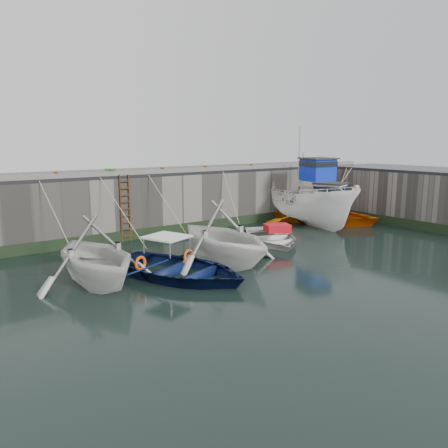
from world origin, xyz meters
TOP-DOWN VIEW (x-y plane):
  - ground at (0.00, 0.00)m, footprint 120.00×120.00m
  - quay_back at (0.00, 12.50)m, footprint 30.00×5.00m
  - road_back at (0.00, 12.50)m, footprint 30.00×5.00m
  - kerb_back at (0.00, 10.15)m, footprint 30.00×0.30m
  - algae_back at (0.00, 9.96)m, footprint 30.00×0.08m
  - algae_right at (11.96, 2.50)m, footprint 0.08×15.00m
  - ladder at (-2.00, 9.91)m, footprint 0.51×0.08m
  - boat_near_white at (-5.39, 4.63)m, footprint 4.35×5.02m
  - boat_near_white_rope at (-5.39, 8.57)m, footprint 0.04×3.87m
  - boat_near_blue at (-2.81, 3.52)m, footprint 5.60×6.48m
  - boat_near_blue_rope at (-2.81, 8.01)m, footprint 0.04×4.76m
  - boat_near_blacktrim at (-0.45, 4.13)m, footprint 4.63×5.35m
  - boat_near_blacktrim_rope at (-0.45, 8.32)m, footprint 0.04×4.26m
  - boat_near_navy at (3.55, 5.71)m, footprint 4.78×5.50m
  - boat_near_navy_rope at (3.55, 9.11)m, footprint 0.04×3.16m
  - boat_far_white at (8.27, 7.67)m, footprint 4.12×7.94m
  - boat_far_orange at (9.51, 7.98)m, footprint 7.08×8.22m
  - fish_crate at (-2.19, 11.13)m, footprint 0.66×0.59m
  - bollard_a at (-5.00, 10.25)m, footprint 0.18×0.18m
  - bollard_b at (-2.50, 10.25)m, footprint 0.18×0.18m
  - bollard_c at (0.20, 10.25)m, footprint 0.18×0.18m
  - bollard_d at (2.80, 10.25)m, footprint 0.18×0.18m
  - bollard_e at (6.00, 10.25)m, footprint 0.18×0.18m

SIDE VIEW (x-z plane):
  - ground at x=0.00m, z-range 0.00..0.00m
  - boat_near_white at x=-5.39m, z-range -1.31..1.31m
  - boat_near_white_rope at x=-5.39m, z-range -1.55..1.55m
  - boat_near_blue at x=-2.81m, z-range -0.56..0.56m
  - boat_near_blue_rope at x=-2.81m, z-range -1.55..1.55m
  - boat_near_blacktrim at x=-0.45m, z-range -1.40..1.40m
  - boat_near_blacktrim_rope at x=-0.45m, z-range -1.55..1.55m
  - boat_near_navy at x=3.55m, z-range -0.48..0.48m
  - boat_near_navy_rope at x=3.55m, z-range -1.55..1.55m
  - algae_back at x=0.00m, z-range 0.00..0.50m
  - algae_right at x=11.96m, z-range 0.00..0.50m
  - boat_far_orange at x=9.51m, z-range -1.76..2.67m
  - boat_far_white at x=8.27m, z-range -1.74..4.18m
  - quay_back at x=0.00m, z-range 0.00..3.00m
  - ladder at x=-2.00m, z-range -0.01..3.19m
  - road_back at x=0.00m, z-range 3.00..3.16m
  - kerb_back at x=0.00m, z-range 3.16..3.36m
  - fish_crate at x=-2.19m, z-range 3.16..3.42m
  - bollard_a at x=-5.00m, z-range 3.16..3.44m
  - bollard_b at x=-2.50m, z-range 3.16..3.44m
  - bollard_c at x=0.20m, z-range 3.16..3.44m
  - bollard_d at x=2.80m, z-range 3.16..3.44m
  - bollard_e at x=6.00m, z-range 3.16..3.44m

